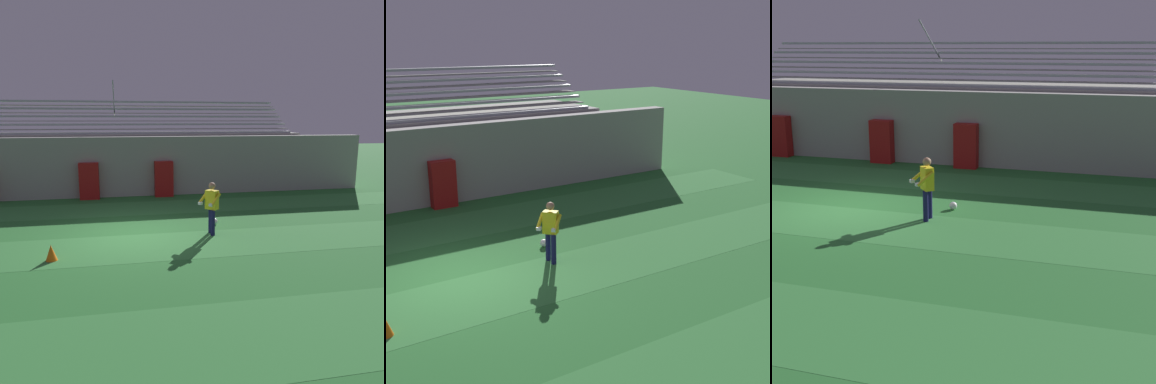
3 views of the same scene
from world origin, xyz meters
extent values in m
plane|color=#286B2D|center=(0.00, 0.00, 0.00)|extent=(80.00, 80.00, 0.00)
cube|color=#337A38|center=(0.00, -6.00, 0.00)|extent=(28.00, 2.43, 0.01)
cube|color=#337A38|center=(0.00, -1.14, 0.00)|extent=(28.00, 2.43, 0.01)
cube|color=#337A38|center=(0.00, 3.71, 0.00)|extent=(28.00, 2.43, 0.01)
cube|color=#999691|center=(0.00, 6.50, 1.40)|extent=(24.00, 0.60, 2.80)
cube|color=maroon|center=(-1.71, 5.95, 0.83)|extent=(0.87, 0.44, 1.67)
cube|color=maroon|center=(1.71, 5.95, 0.83)|extent=(0.87, 0.44, 1.67)
cube|color=#999691|center=(0.00, 8.85, 1.45)|extent=(18.00, 3.90, 2.90)
cube|color=#A8AAB2|center=(0.00, 7.25, 2.95)|extent=(17.10, 0.36, 0.10)
cube|color=#999691|center=(0.00, 7.05, 2.72)|extent=(17.10, 0.60, 0.04)
cube|color=#A8AAB2|center=(0.00, 7.95, 3.35)|extent=(17.10, 0.36, 0.10)
cube|color=#999691|center=(0.00, 7.75, 3.12)|extent=(17.10, 0.60, 0.04)
cube|color=#A8AAB2|center=(0.00, 8.65, 3.75)|extent=(17.10, 0.36, 0.10)
cube|color=#999691|center=(0.00, 8.45, 3.52)|extent=(17.10, 0.60, 0.04)
cube|color=#A8AAB2|center=(0.00, 9.35, 4.15)|extent=(17.10, 0.36, 0.10)
cube|color=#999691|center=(0.00, 9.15, 3.92)|extent=(17.10, 0.60, 0.04)
cube|color=#A8AAB2|center=(0.00, 10.05, 4.55)|extent=(17.10, 0.36, 0.10)
cube|color=#999691|center=(0.00, 9.85, 4.32)|extent=(17.10, 0.60, 0.04)
cylinder|color=#A8AAB2|center=(-0.50, 8.40, 4.60)|extent=(0.06, 2.63, 1.65)
cylinder|color=#19194C|center=(2.49, -0.46, 0.41)|extent=(0.20, 0.20, 0.82)
cylinder|color=#19194C|center=(2.49, -0.16, 0.41)|extent=(0.20, 0.20, 0.82)
cube|color=yellow|center=(2.49, -0.31, 1.12)|extent=(0.43, 0.44, 0.60)
sphere|color=#A37556|center=(2.49, -0.31, 1.56)|extent=(0.22, 0.22, 0.22)
cylinder|color=yellow|center=(2.55, -0.58, 1.17)|extent=(0.41, 0.39, 0.37)
cylinder|color=yellow|center=(2.22, -0.22, 1.17)|extent=(0.41, 0.39, 0.37)
cube|color=silver|center=(2.37, -0.68, 1.04)|extent=(0.16, 0.16, 0.08)
cube|color=silver|center=(2.10, -0.39, 1.04)|extent=(0.16, 0.16, 0.08)
sphere|color=white|center=(2.85, 0.75, 0.11)|extent=(0.22, 0.22, 0.22)
cone|color=orange|center=(-2.13, -1.74, 0.21)|extent=(0.30, 0.30, 0.42)
camera|label=1|loc=(-0.30, -11.44, 3.59)|focal=35.00mm
camera|label=2|loc=(-3.97, -11.83, 5.73)|focal=50.00mm
camera|label=3|loc=(7.20, -12.86, 4.40)|focal=50.00mm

